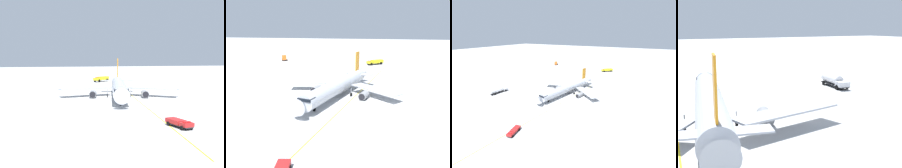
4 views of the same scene
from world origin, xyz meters
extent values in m
plane|color=#B2B2B2|center=(0.00, 0.00, 0.00)|extent=(600.00, 600.00, 0.00)
cylinder|color=#B2B7C1|center=(-1.49, 3.36, 3.19)|extent=(12.48, 35.51, 4.10)
cone|color=#B2B7C1|center=(3.05, 21.79, 3.19)|extent=(4.50, 3.84, 3.90)
cone|color=#B2B7C1|center=(-6.09, -15.36, 3.49)|extent=(4.34, 4.72, 3.49)
cube|color=black|center=(2.52, 19.66, 4.12)|extent=(3.96, 3.16, 0.70)
ellipsoid|color=slate|center=(-1.91, 1.64, 2.07)|extent=(6.64, 13.31, 2.26)
cube|color=orange|center=(-5.23, -11.83, 8.42)|extent=(1.00, 3.16, 6.36)
cube|color=#B2B7C1|center=(-8.29, -11.07, 4.01)|extent=(5.17, 3.64, 0.20)
cube|color=#B2B7C1|center=(-2.16, -12.59, 4.01)|extent=(5.17, 3.64, 0.20)
cube|color=#B2B7C1|center=(-12.26, 2.14, 2.48)|extent=(15.24, 13.45, 0.28)
cube|color=#B2B7C1|center=(7.49, -2.72, 2.48)|extent=(16.74, 7.28, 0.28)
cylinder|color=gray|center=(-9.17, 4.52, 1.16)|extent=(2.93, 4.01, 2.13)
cylinder|color=black|center=(-8.72, 6.32, 1.16)|extent=(1.79, 0.58, 1.81)
cylinder|color=gray|center=(5.85, 0.83, 1.16)|extent=(2.93, 4.01, 2.13)
cylinder|color=black|center=(6.30, 2.62, 1.16)|extent=(1.79, 0.58, 1.81)
cylinder|color=#9EA0A5|center=(1.74, 16.49, 1.51)|extent=(0.20, 0.20, 1.93)
cylinder|color=black|center=(1.74, 16.49, 0.55)|extent=(0.55, 1.14, 1.10)
cylinder|color=#9EA0A5|center=(-5.26, 2.46, 1.51)|extent=(0.20, 0.20, 1.93)
cylinder|color=black|center=(-5.26, 2.46, 0.55)|extent=(0.55, 1.14, 1.10)
cylinder|color=#9EA0A5|center=(1.44, 0.81, 1.51)|extent=(0.20, 0.20, 1.93)
cylinder|color=black|center=(1.44, 0.81, 0.55)|extent=(0.55, 1.14, 1.10)
cube|color=#232326|center=(-9.33, -57.06, 0.80)|extent=(8.76, 7.94, 0.20)
cube|color=yellow|center=(-6.59, -54.73, 1.50)|extent=(3.55, 3.58, 1.20)
cube|color=black|center=(-5.76, -54.02, 1.68)|extent=(1.51, 1.75, 0.67)
cube|color=yellow|center=(-10.32, -57.91, 1.70)|extent=(7.04, 6.56, 1.60)
cube|color=red|center=(-6.59, -54.73, 2.20)|extent=(1.66, 1.80, 0.16)
cylinder|color=black|center=(-7.64, -53.88, 0.70)|extent=(1.25, 1.12, 1.40)
cylinder|color=black|center=(-5.91, -55.90, 0.70)|extent=(1.25, 1.12, 1.40)
cylinder|color=black|center=(-12.52, -58.05, 0.70)|extent=(1.25, 1.12, 1.40)
cylinder|color=black|center=(-10.80, -60.07, 0.70)|extent=(1.25, 1.12, 1.40)
cube|color=#232326|center=(45.08, -62.65, 0.60)|extent=(5.36, 8.13, 0.20)
cube|color=orange|center=(46.31, -65.19, 1.20)|extent=(3.22, 3.21, 1.00)
cube|color=black|center=(46.79, -66.18, 1.35)|extent=(1.86, 0.96, 0.56)
cube|color=orange|center=(44.51, -61.48, 1.90)|extent=(4.55, 5.95, 2.40)
cylinder|color=black|center=(47.40, -64.65, 0.50)|extent=(0.69, 1.02, 1.00)
cylinder|color=black|center=(45.22, -65.71, 0.50)|extent=(0.69, 1.02, 1.00)
cylinder|color=black|center=(45.04, -59.81, 0.50)|extent=(0.69, 1.02, 1.00)
cylinder|color=black|center=(42.87, -60.86, 0.50)|extent=(0.69, 1.02, 1.00)
cube|color=#232326|center=(-1.33, 42.11, 0.48)|extent=(2.68, 5.79, 0.20)
cube|color=red|center=(-1.70, 44.02, 0.91)|extent=(2.21, 2.01, 0.65)
cube|color=black|center=(-1.85, 44.75, 1.00)|extent=(1.60, 0.39, 0.36)
cube|color=red|center=(-1.15, 41.19, 0.93)|extent=(2.60, 4.01, 0.70)
cube|color=red|center=(-1.70, 44.02, 1.33)|extent=(1.43, 0.85, 0.16)
cylinder|color=black|center=(-2.65, 43.84, 0.38)|extent=(0.42, 0.80, 0.76)
cylinder|color=black|center=(-0.76, 44.21, 0.38)|extent=(0.42, 0.80, 0.76)
cylinder|color=black|center=(-1.92, 40.17, 0.38)|extent=(0.42, 0.80, 0.76)
cylinder|color=black|center=(-0.04, 40.54, 0.38)|extent=(0.42, 0.80, 0.76)
cube|color=#232326|center=(32.56, 19.97, 0.65)|extent=(3.60, 9.97, 0.20)
cube|color=silver|center=(32.03, 16.33, 1.30)|extent=(2.92, 2.75, 1.10)
cube|color=black|center=(31.87, 15.24, 1.47)|extent=(2.18, 0.39, 0.62)
cylinder|color=silver|center=(32.75, 21.25, 1.81)|extent=(3.13, 7.38, 2.12)
cylinder|color=black|center=(33.35, 16.40, 0.55)|extent=(0.44, 1.13, 1.10)
cylinder|color=black|center=(30.78, 16.78, 0.55)|extent=(0.44, 1.13, 1.10)
cylinder|color=black|center=(34.30, 22.87, 0.55)|extent=(0.44, 1.13, 1.10)
cylinder|color=black|center=(31.72, 23.24, 0.55)|extent=(0.44, 1.13, 1.10)
cube|color=yellow|center=(-7.15, -2.54, 0.00)|extent=(20.01, 122.76, 0.01)
camera|label=1|loc=(22.48, 88.80, 11.95)|focal=48.71mm
camera|label=2|loc=(-14.60, 67.78, 20.32)|focal=37.39mm
camera|label=3|loc=(-35.71, 71.22, 31.51)|focal=24.02mm
camera|label=4|loc=(-14.41, -42.65, 14.26)|focal=54.56mm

